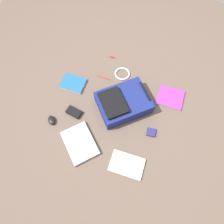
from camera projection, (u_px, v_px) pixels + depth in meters
ground_plane at (114, 110)px, 1.83m from camera, size 3.65×3.65×0.00m
backpack at (123, 103)px, 1.79m from camera, size 0.54×0.52×0.16m
laptop at (80, 143)px, 1.69m from camera, size 0.36×0.39×0.03m
book_comic at (73, 83)px, 1.94m from camera, size 0.20×0.25×0.02m
book_red at (127, 165)px, 1.63m from camera, size 0.22×0.29×0.02m
book_manual at (170, 97)px, 1.88m from camera, size 0.25×0.27×0.02m
computer_mouse at (52, 120)px, 1.78m from camera, size 0.10×0.11×0.03m
cable_coil at (122, 74)px, 1.99m from camera, size 0.15×0.15×0.02m
power_brick at (74, 112)px, 1.81m from camera, size 0.08×0.13×0.03m
pen_black at (104, 78)px, 1.97m from camera, size 0.03×0.15×0.01m
earbud_pouch at (151, 132)px, 1.74m from camera, size 0.09×0.09×0.02m
usb_stick at (112, 57)px, 2.07m from camera, size 0.02×0.05×0.01m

